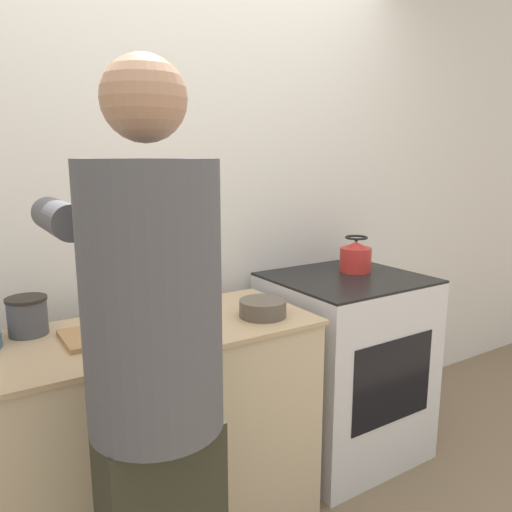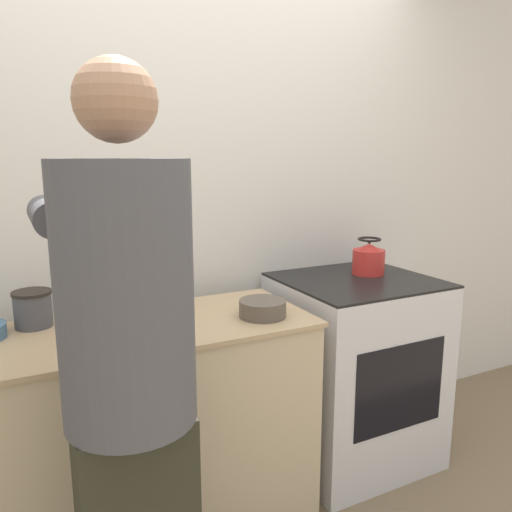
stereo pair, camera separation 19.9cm
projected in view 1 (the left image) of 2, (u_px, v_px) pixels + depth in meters
name	position (u px, v px, depth m)	size (l,w,h in m)	color
wall_back	(177.00, 205.00, 2.34)	(8.00, 0.05, 2.60)	silver
counter	(139.00, 440.00, 1.94)	(1.41, 0.58, 0.88)	#C6B28E
oven	(344.00, 365.00, 2.57)	(0.71, 0.66, 0.94)	silver
person	(154.00, 379.00, 1.31)	(0.40, 0.63, 1.76)	#2D2D20
cutting_board	(109.00, 333.00, 1.81)	(0.32, 0.23, 0.02)	#A87A4C
knife	(119.00, 328.00, 1.84)	(0.21, 0.06, 0.01)	silver
kettle	(356.00, 257.00, 2.57)	(0.16, 0.16, 0.18)	red
bowl_prep	(263.00, 308.00, 2.03)	(0.19, 0.19, 0.07)	brown
canister_jar	(27.00, 316.00, 1.82)	(0.14, 0.14, 0.14)	#4C4C51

